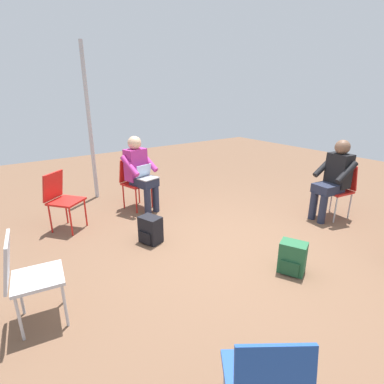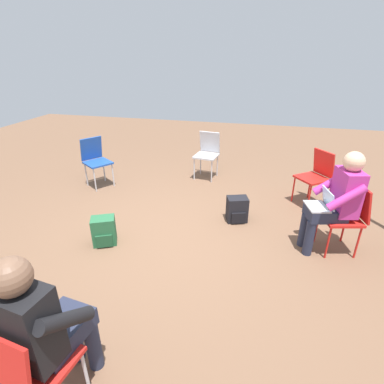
{
  "view_description": "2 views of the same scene",
  "coord_description": "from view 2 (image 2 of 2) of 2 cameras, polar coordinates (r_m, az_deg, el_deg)",
  "views": [
    {
      "loc": [
        -2.42,
        2.33,
        1.94
      ],
      "look_at": [
        0.29,
        0.38,
        0.8
      ],
      "focal_mm": 28.0,
      "sensor_mm": 36.0,
      "label": 1
    },
    {
      "loc": [
        1.08,
        -3.07,
        2.2
      ],
      "look_at": [
        0.39,
        -0.21,
        0.8
      ],
      "focal_mm": 28.0,
      "sensor_mm": 36.0,
      "label": 2
    }
  ],
  "objects": [
    {
      "name": "chair_northeast",
      "position": [
        4.95,
        22.58,
        3.21
      ],
      "size": [
        0.58,
        0.58,
        0.85
      ],
      "rotation": [
        0.0,
        0.0,
        2.24
      ],
      "color": "red",
      "rests_on": "ground"
    },
    {
      "name": "ground_plane",
      "position": [
        3.92,
        -4.83,
        -8.81
      ],
      "size": [
        14.0,
        14.0,
        0.0
      ],
      "primitive_type": "plane",
      "color": "brown"
    },
    {
      "name": "backpack_near_laptop_user",
      "position": [
        3.9,
        -16.38,
        -7.38
      ],
      "size": [
        0.34,
        0.31,
        0.36
      ],
      "rotation": [
        0.0,
        0.0,
        0.44
      ],
      "color": "#235B38",
      "rests_on": "ground"
    },
    {
      "name": "person_with_laptop",
      "position": [
        3.74,
        25.83,
        -1.11
      ],
      "size": [
        0.59,
        0.57,
        1.24
      ],
      "rotation": [
        0.0,
        0.0,
        1.81
      ],
      "color": "#23283D",
      "rests_on": "ground"
    },
    {
      "name": "backpack_by_empty_chair",
      "position": [
        4.27,
        8.55,
        -3.53
      ],
      "size": [
        0.33,
        0.3,
        0.36
      ],
      "rotation": [
        0.0,
        0.0,
        0.32
      ],
      "color": "black",
      "rests_on": "ground"
    },
    {
      "name": "chair_north",
      "position": [
        5.62,
        2.98,
        7.69
      ],
      "size": [
        0.45,
        0.49,
        0.85
      ],
      "rotation": [
        0.0,
        0.0,
        3.0
      ],
      "color": "#B7B7BC",
      "rests_on": "ground"
    },
    {
      "name": "chair_east",
      "position": [
        3.9,
        27.54,
        -3.68
      ],
      "size": [
        0.52,
        0.48,
        0.85
      ],
      "rotation": [
        0.0,
        0.0,
        1.81
      ],
      "color": "red",
      "rests_on": "ground"
    },
    {
      "name": "chair_south",
      "position": [
        2.27,
        -28.82,
        -27.4
      ],
      "size": [
        0.45,
        0.48,
        0.85
      ],
      "rotation": [
        0.0,
        0.0,
        -0.13
      ],
      "color": "red",
      "rests_on": "ground"
    },
    {
      "name": "person_in_black",
      "position": [
        2.19,
        -26.58,
        -21.43
      ],
      "size": [
        0.54,
        0.55,
        1.24
      ],
      "rotation": [
        0.0,
        0.0,
        -0.13
      ],
      "color": "#23283D",
      "rests_on": "ground"
    },
    {
      "name": "chair_northwest",
      "position": [
        5.51,
        -17.9,
        6.09
      ],
      "size": [
        0.58,
        0.57,
        0.85
      ],
      "rotation": [
        0.0,
        0.0,
        -2.17
      ],
      "color": "#1E4799",
      "rests_on": "ground"
    }
  ]
}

